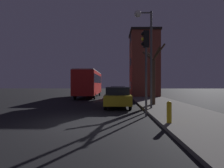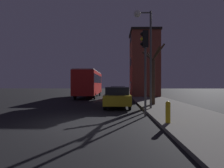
# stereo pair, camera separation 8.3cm
# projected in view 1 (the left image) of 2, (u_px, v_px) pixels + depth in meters

# --- Properties ---
(ground_plane) EXTENTS (120.00, 120.00, 0.00)m
(ground_plane) POSITION_uv_depth(u_px,v_px,m) (78.00, 124.00, 7.61)
(ground_plane) COLOR black
(sidewalk) EXTENTS (3.99, 60.00, 0.14)m
(sidewalk) POSITION_uv_depth(u_px,v_px,m) (206.00, 123.00, 7.49)
(sidewalk) COLOR #514F4C
(sidewalk) RESTS_ON ground
(brick_building) EXTENTS (3.93, 4.43, 8.87)m
(brick_building) POSITION_uv_depth(u_px,v_px,m) (144.00, 64.00, 24.29)
(brick_building) COLOR brown
(brick_building) RESTS_ON sidewalk
(streetlamp) EXTENTS (1.21, 0.48, 6.60)m
(streetlamp) POSITION_uv_depth(u_px,v_px,m) (145.00, 37.00, 11.71)
(streetlamp) COLOR #4C4C4C
(streetlamp) RESTS_ON sidewalk
(traffic_light) EXTENTS (0.43, 0.24, 4.64)m
(traffic_light) POSITION_uv_depth(u_px,v_px,m) (146.00, 55.00, 9.44)
(traffic_light) COLOR #4C4C4C
(traffic_light) RESTS_ON ground
(bare_tree) EXTENTS (1.49, 1.92, 4.57)m
(bare_tree) POSITION_uv_depth(u_px,v_px,m) (153.00, 77.00, 13.80)
(bare_tree) COLOR #473323
(bare_tree) RESTS_ON sidewalk
(bus) EXTENTS (2.45, 9.54, 3.42)m
(bus) POSITION_uv_depth(u_px,v_px,m) (89.00, 82.00, 23.04)
(bus) COLOR red
(bus) RESTS_ON ground
(car_near_lane) EXTENTS (1.86, 4.14, 1.53)m
(car_near_lane) POSITION_uv_depth(u_px,v_px,m) (117.00, 97.00, 13.09)
(car_near_lane) COLOR olive
(car_near_lane) RESTS_ON ground
(car_mid_lane) EXTENTS (1.88, 4.36, 1.48)m
(car_mid_lane) POSITION_uv_depth(u_px,v_px,m) (118.00, 92.00, 21.21)
(car_mid_lane) COLOR #B21E19
(car_mid_lane) RESTS_ON ground
(fire_hydrant) EXTENTS (0.21, 0.21, 0.91)m
(fire_hydrant) POSITION_uv_depth(u_px,v_px,m) (169.00, 111.00, 7.26)
(fire_hydrant) COLOR gold
(fire_hydrant) RESTS_ON sidewalk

